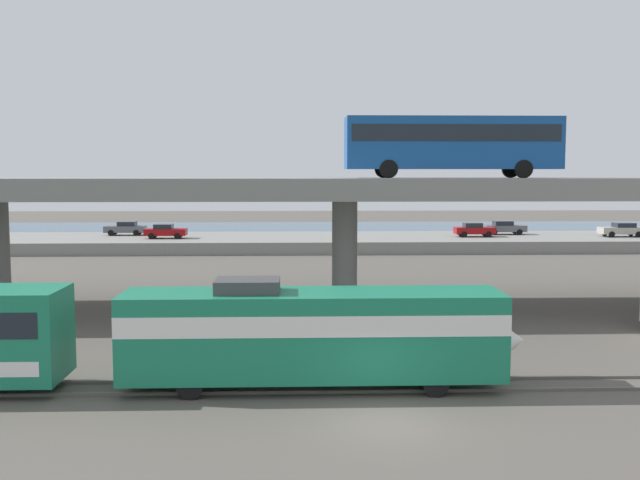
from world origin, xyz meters
TOP-DOWN VIEW (x-y plane):
  - ground_plane at (0.00, 0.00)m, footprint 260.00×260.00m
  - rail_strip_near at (0.00, 3.23)m, footprint 110.00×0.12m
  - rail_strip_far at (0.00, 4.77)m, footprint 110.00×0.12m
  - train_locomotive at (-1.59, 4.00)m, footprint 15.26×3.04m
  - highway_overpass at (0.00, 20.00)m, footprint 96.00×10.40m
  - transit_bus_on_overpass at (5.88, 18.04)m, footprint 12.00×2.68m
  - pier_parking_lot at (0.00, 55.00)m, footprint 77.15×13.50m
  - parked_car_0 at (31.94, 53.65)m, footprint 4.62×1.97m
  - parked_car_1 at (20.22, 56.96)m, footprint 4.51×1.94m
  - parked_car_2 at (16.17, 54.18)m, footprint 4.21×1.89m
  - parked_car_3 at (-16.41, 53.35)m, footprint 4.27×1.95m
  - parked_car_4 at (-21.42, 57.36)m, footprint 4.37×1.82m
  - harbor_water at (0.00, 78.00)m, footprint 140.00×36.00m

SIDE VIEW (x-z plane):
  - ground_plane at x=0.00m, z-range 0.00..0.00m
  - harbor_water at x=0.00m, z-range 0.00..0.01m
  - rail_strip_near at x=0.00m, z-range 0.00..0.12m
  - rail_strip_far at x=0.00m, z-range 0.00..0.12m
  - pier_parking_lot at x=0.00m, z-range 0.00..1.25m
  - parked_car_4 at x=-21.42m, z-range 1.27..2.77m
  - parked_car_2 at x=16.17m, z-range 1.27..2.77m
  - parked_car_3 at x=-16.41m, z-range 1.27..2.77m
  - parked_car_1 at x=20.22m, z-range 1.27..2.77m
  - parked_car_0 at x=31.94m, z-range 1.28..2.78m
  - train_locomotive at x=-1.59m, z-range 0.10..4.28m
  - highway_overpass at x=0.00m, z-range 3.08..10.91m
  - transit_bus_on_overpass at x=5.88m, z-range 8.19..11.59m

